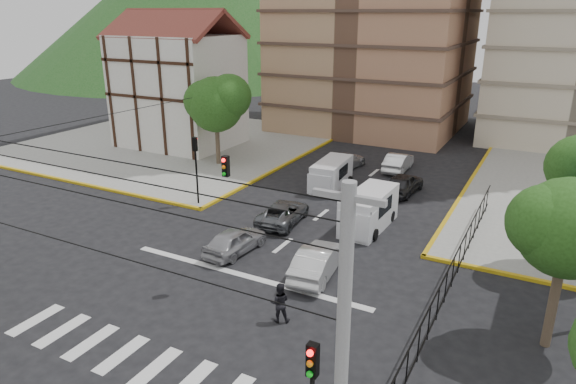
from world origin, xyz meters
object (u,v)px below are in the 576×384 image
Objects in this scene: car_white_front_right at (318,261)px; pedestrian_crosswalk at (280,303)px; traffic_light_nw at (196,159)px; van_left_lane at (330,176)px; car_silver_front_left at (235,240)px; van_right_lane at (367,212)px.

car_white_front_right is 4.27m from pedestrian_crosswalk.
traffic_light_nw reaches higher than van_left_lane.
van_left_lane is 1.16× the size of car_silver_front_left.
traffic_light_nw is 11.32m from van_right_lane.
car_white_front_right is at bearing -89.80° from van_right_lane.
van_right_lane is at bearing -124.39° from car_silver_front_left.
pedestrian_crosswalk is (0.06, -10.60, -0.21)m from van_right_lane.
car_white_front_right is (10.85, -4.88, -2.37)m from traffic_light_nw.
van_left_lane reaches higher than car_white_front_right.
van_right_lane is 7.27m from van_left_lane.
van_left_lane is at bearing 132.58° from van_right_lane.
car_silver_front_left is at bearing -8.73° from car_white_front_right.
van_right_lane is 2.88× the size of pedestrian_crosswalk.
pedestrian_crosswalk is at bearing -39.45° from traffic_light_nw.
car_white_front_right is at bearing -24.23° from traffic_light_nw.
pedestrian_crosswalk is (0.26, -4.26, 0.12)m from car_white_front_right.
pedestrian_crosswalk is at bearing -77.64° from van_left_lane.
van_right_lane reaches higher than car_white_front_right.
traffic_light_nw is at bearing -33.02° from car_silver_front_left.
pedestrian_crosswalk reaches higher than car_silver_front_left.
pedestrian_crosswalk is (11.11, -9.14, -2.25)m from traffic_light_nw.
van_right_lane reaches higher than van_left_lane.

